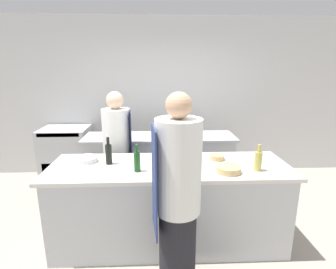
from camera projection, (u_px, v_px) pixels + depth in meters
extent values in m
plane|color=#A89E8E|center=(169.00, 239.00, 3.05)|extent=(16.00, 16.00, 0.00)
cube|color=silver|center=(164.00, 98.00, 4.75)|extent=(8.00, 0.06, 2.80)
cube|color=#B7BABC|center=(169.00, 205.00, 2.94)|extent=(2.47, 0.81, 0.88)
cube|color=silver|center=(169.00, 167.00, 2.82)|extent=(2.57, 0.84, 0.04)
cube|color=#B7BABC|center=(160.00, 165.00, 4.13)|extent=(2.21, 0.60, 0.88)
cube|color=#B7BABC|center=(160.00, 137.00, 4.01)|extent=(2.30, 0.62, 0.04)
cube|color=#B7BABC|center=(67.00, 154.00, 4.56)|extent=(0.78, 0.65, 0.94)
cube|color=black|center=(62.00, 173.00, 4.30)|extent=(0.62, 0.01, 0.33)
cube|color=black|center=(58.00, 135.00, 4.14)|extent=(0.66, 0.01, 0.06)
cylinder|color=black|center=(177.00, 253.00, 2.23)|extent=(0.31, 0.31, 0.82)
cylinder|color=silver|center=(178.00, 167.00, 2.03)|extent=(0.36, 0.36, 0.76)
cube|color=navy|center=(154.00, 181.00, 2.03)|extent=(0.05, 0.35, 0.87)
sphere|color=tan|center=(179.00, 105.00, 1.91)|extent=(0.20, 0.20, 0.20)
cylinder|color=black|center=(119.00, 183.00, 3.65)|extent=(0.31, 0.31, 0.76)
cylinder|color=white|center=(117.00, 134.00, 3.47)|extent=(0.37, 0.37, 0.66)
cube|color=#19234C|center=(131.00, 140.00, 3.52)|extent=(0.05, 0.35, 0.78)
sphere|color=beige|center=(115.00, 100.00, 3.36)|extent=(0.23, 0.23, 0.23)
cylinder|color=black|center=(109.00, 154.00, 2.83)|extent=(0.07, 0.07, 0.22)
cylinder|color=black|center=(108.00, 141.00, 2.79)|extent=(0.03, 0.03, 0.08)
cylinder|color=#B2A84C|center=(258.00, 161.00, 2.65)|extent=(0.08, 0.08, 0.20)
cylinder|color=#B2A84C|center=(259.00, 148.00, 2.61)|extent=(0.03, 0.03, 0.08)
cylinder|color=#19471E|center=(137.00, 162.00, 2.62)|extent=(0.07, 0.07, 0.20)
cylinder|color=#19471E|center=(137.00, 149.00, 2.59)|extent=(0.03, 0.03, 0.08)
cylinder|color=white|center=(86.00, 159.00, 2.91)|extent=(0.25, 0.25, 0.06)
cylinder|color=tan|center=(217.00, 157.00, 2.98)|extent=(0.16, 0.16, 0.06)
cylinder|color=tan|center=(228.00, 169.00, 2.62)|extent=(0.24, 0.24, 0.06)
cube|color=white|center=(182.00, 164.00, 2.82)|extent=(0.37, 0.20, 0.01)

